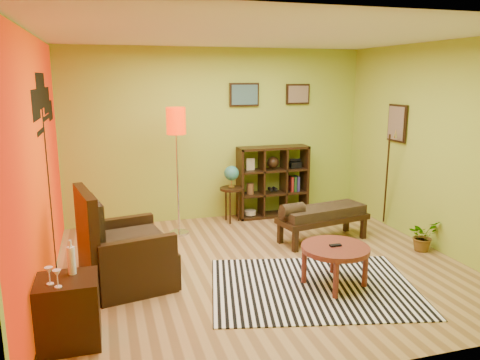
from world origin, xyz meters
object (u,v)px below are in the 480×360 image
object	(u,v)px
coffee_table	(335,252)
floor_lamp	(176,133)
bench	(321,215)
globe_table	(231,180)
potted_plant	(422,239)
armchair	(122,256)
side_cabinet	(69,311)
cube_shelf	(274,182)

from	to	relation	value
coffee_table	floor_lamp	world-z (taller)	floor_lamp
floor_lamp	bench	distance (m)	2.40
globe_table	potted_plant	distance (m)	3.00
armchair	globe_table	world-z (taller)	armchair
armchair	globe_table	xyz separation A→B (m)	(1.83, 1.96, 0.36)
floor_lamp	globe_table	distance (m)	1.30
side_cabinet	cube_shelf	world-z (taller)	cube_shelf
floor_lamp	potted_plant	bearing A→B (deg)	-27.85
cube_shelf	side_cabinet	bearing A→B (deg)	-134.20
floor_lamp	cube_shelf	world-z (taller)	floor_lamp
potted_plant	side_cabinet	bearing A→B (deg)	-166.61
cube_shelf	bench	distance (m)	1.42
globe_table	bench	bearing A→B (deg)	-52.26
potted_plant	coffee_table	bearing A→B (deg)	-158.71
side_cabinet	floor_lamp	bearing A→B (deg)	62.46
cube_shelf	floor_lamp	bearing A→B (deg)	-163.71
coffee_table	bench	bearing A→B (deg)	70.15
armchair	side_cabinet	world-z (taller)	armchair
floor_lamp	potted_plant	world-z (taller)	floor_lamp
globe_table	cube_shelf	distance (m)	0.79
bench	cube_shelf	bearing A→B (deg)	98.47
floor_lamp	globe_table	bearing A→B (deg)	21.75
armchair	potted_plant	distance (m)	4.00
globe_table	armchair	bearing A→B (deg)	-133.07
side_cabinet	globe_table	world-z (taller)	globe_table
coffee_table	cube_shelf	world-z (taller)	cube_shelf
globe_table	bench	distance (m)	1.63
cube_shelf	potted_plant	bearing A→B (deg)	-56.95
globe_table	bench	xyz separation A→B (m)	(0.98, -1.27, -0.31)
coffee_table	armchair	size ratio (longest dim) A/B	0.67
cube_shelf	potted_plant	size ratio (longest dim) A/B	2.83
potted_plant	globe_table	bearing A→B (deg)	137.15
coffee_table	side_cabinet	bearing A→B (deg)	-171.59
coffee_table	side_cabinet	size ratio (longest dim) A/B	0.82
side_cabinet	cube_shelf	bearing A→B (deg)	45.80
armchair	potted_plant	bearing A→B (deg)	-0.58
cube_shelf	bench	xyz separation A→B (m)	(0.21, -1.40, -0.20)
floor_lamp	cube_shelf	bearing A→B (deg)	16.29
coffee_table	globe_table	bearing A→B (deg)	100.23
floor_lamp	potted_plant	size ratio (longest dim) A/B	4.50
side_cabinet	bench	size ratio (longest dim) A/B	0.66
side_cabinet	globe_table	bearing A→B (deg)	52.73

